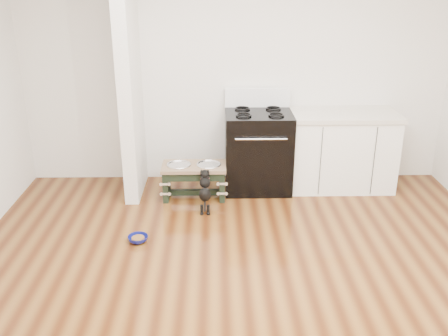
# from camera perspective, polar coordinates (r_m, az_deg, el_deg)

# --- Properties ---
(ground) EXTENTS (5.00, 5.00, 0.00)m
(ground) POSITION_cam_1_polar(r_m,az_deg,el_deg) (4.11, 2.67, -14.45)
(ground) COLOR #431E0C
(ground) RESTS_ON ground
(room_shell) EXTENTS (5.00, 5.00, 5.00)m
(room_shell) POSITION_cam_1_polar(r_m,az_deg,el_deg) (3.41, 3.14, 8.11)
(room_shell) COLOR silver
(room_shell) RESTS_ON ground
(partition_wall) EXTENTS (0.15, 0.80, 2.70)m
(partition_wall) POSITION_cam_1_polar(r_m,az_deg,el_deg) (5.59, -10.77, 10.26)
(partition_wall) COLOR silver
(partition_wall) RESTS_ON ground
(oven_range) EXTENTS (0.76, 0.69, 1.14)m
(oven_range) POSITION_cam_1_polar(r_m,az_deg,el_deg) (5.82, 3.90, 2.14)
(oven_range) COLOR black
(oven_range) RESTS_ON ground
(cabinet_run) EXTENTS (1.24, 0.64, 0.91)m
(cabinet_run) POSITION_cam_1_polar(r_m,az_deg,el_deg) (6.01, 13.23, 1.98)
(cabinet_run) COLOR white
(cabinet_run) RESTS_ON ground
(dog_feeder) EXTENTS (0.72, 0.38, 0.41)m
(dog_feeder) POSITION_cam_1_polar(r_m,az_deg,el_deg) (5.62, -3.45, -0.75)
(dog_feeder) COLOR black
(dog_feeder) RESTS_ON ground
(puppy) EXTENTS (0.13, 0.37, 0.44)m
(puppy) POSITION_cam_1_polar(r_m,az_deg,el_deg) (5.33, -2.20, -2.50)
(puppy) COLOR black
(puppy) RESTS_ON ground
(floor_bowl) EXTENTS (0.20, 0.20, 0.06)m
(floor_bowl) POSITION_cam_1_polar(r_m,az_deg,el_deg) (4.88, -9.80, -7.99)
(floor_bowl) COLOR navy
(floor_bowl) RESTS_ON ground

